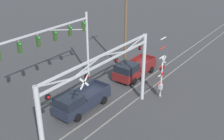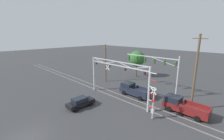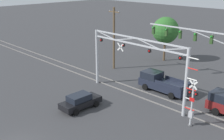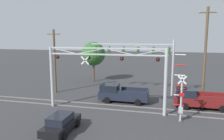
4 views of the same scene
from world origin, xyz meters
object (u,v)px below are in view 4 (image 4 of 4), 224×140
at_px(pickup_truck_following, 199,99).
at_px(utility_pole_left, 55,60).
at_px(crossing_gantry, 105,71).
at_px(traffic_signal_span, 146,55).
at_px(utility_pole_right, 205,55).
at_px(background_tree_beyond_span, 93,54).
at_px(crossing_signal_mast, 181,98).
at_px(sedan_waiting, 61,123).
at_px(pickup_truck_lead, 121,94).

bearing_deg(pickup_truck_following, utility_pole_left, 173.17).
xyz_separation_m(crossing_gantry, traffic_signal_span, (3.34, 7.33, 0.97)).
bearing_deg(utility_pole_left, traffic_signal_span, 10.05).
height_order(utility_pole_right, background_tree_beyond_span, utility_pole_right).
distance_m(traffic_signal_span, background_tree_beyond_span, 10.90).
bearing_deg(utility_pole_right, utility_pole_left, 178.25).
bearing_deg(background_tree_beyond_span, crossing_signal_mast, -48.36).
bearing_deg(utility_pole_right, sedan_waiting, -138.52).
bearing_deg(utility_pole_left, pickup_truck_following, -6.83).
relative_size(crossing_gantry, pickup_truck_lead, 2.16).
relative_size(traffic_signal_span, background_tree_beyond_span, 1.64).
xyz_separation_m(sedan_waiting, utility_pole_right, (11.76, 10.40, 4.64)).
height_order(crossing_signal_mast, utility_pole_right, utility_pole_right).
height_order(crossing_signal_mast, background_tree_beyond_span, background_tree_beyond_span).
xyz_separation_m(traffic_signal_span, pickup_truck_lead, (-2.39, -4.01, -4.09)).
height_order(utility_pole_left, utility_pole_right, utility_pole_right).
relative_size(traffic_signal_span, pickup_truck_following, 1.87).
height_order(pickup_truck_lead, pickup_truck_following, same).
bearing_deg(pickup_truck_following, background_tree_beyond_span, 145.84).
bearing_deg(utility_pole_right, pickup_truck_lead, -171.07).
height_order(crossing_signal_mast, pickup_truck_lead, crossing_signal_mast).
bearing_deg(crossing_gantry, pickup_truck_following, 18.89).
bearing_deg(crossing_signal_mast, sedan_waiting, -153.56).
height_order(traffic_signal_span, background_tree_beyond_span, traffic_signal_span).
xyz_separation_m(traffic_signal_span, sedan_waiting, (-5.27, -13.02, -4.30)).
bearing_deg(pickup_truck_lead, utility_pole_left, 168.10).
relative_size(utility_pole_left, utility_pole_right, 0.79).
relative_size(pickup_truck_lead, utility_pole_left, 0.67).
height_order(traffic_signal_span, pickup_truck_following, traffic_signal_span).
distance_m(crossing_gantry, background_tree_beyond_span, 14.54).
height_order(traffic_signal_span, pickup_truck_lead, traffic_signal_span).
xyz_separation_m(pickup_truck_lead, utility_pole_right, (8.88, 1.39, 4.43)).
relative_size(crossing_gantry, utility_pole_left, 1.45).
xyz_separation_m(crossing_gantry, pickup_truck_lead, (0.95, 3.32, -3.13)).
bearing_deg(traffic_signal_span, utility_pole_left, -169.95).
relative_size(crossing_gantry, crossing_signal_mast, 2.02).
height_order(pickup_truck_following, background_tree_beyond_span, background_tree_beyond_span).
distance_m(utility_pole_left, background_tree_beyond_span, 8.48).
xyz_separation_m(crossing_signal_mast, traffic_signal_span, (-3.81, 8.50, 2.93)).
distance_m(crossing_gantry, pickup_truck_following, 10.27).
height_order(pickup_truck_following, utility_pole_left, utility_pole_left).
bearing_deg(sedan_waiting, pickup_truck_following, 38.34).
relative_size(sedan_waiting, background_tree_beyond_span, 0.63).
distance_m(traffic_signal_span, pickup_truck_lead, 6.21).
height_order(crossing_gantry, pickup_truck_following, crossing_gantry).
bearing_deg(utility_pole_right, pickup_truck_following, -110.22).
relative_size(crossing_signal_mast, traffic_signal_span, 0.55).
relative_size(traffic_signal_span, utility_pole_right, 1.02).
bearing_deg(utility_pole_left, background_tree_beyond_span, 72.42).
relative_size(crossing_signal_mast, background_tree_beyond_span, 0.91).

